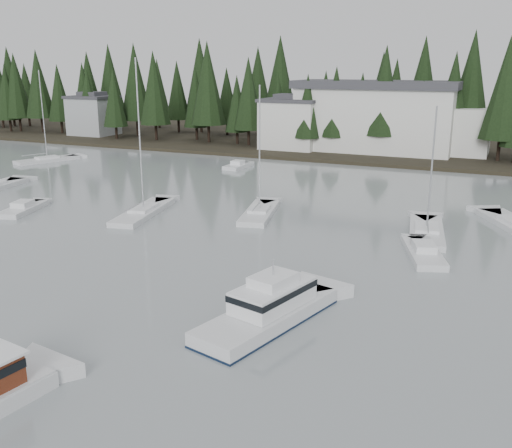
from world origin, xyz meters
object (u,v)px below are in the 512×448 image
Objects in this scene: house_far_west at (93,115)px; sailboat_1 at (144,213)px; cabin_cruiser_center at (269,312)px; sailboat_7 at (259,214)px; runabout_0 at (23,210)px; runabout_3 at (238,167)px; harbor_inn at (389,118)px; house_west at (291,123)px; sailboat_5 at (48,161)px; sailboat_2 at (426,234)px; runabout_1 at (423,254)px.

sailboat_1 is (43.85, -46.09, -4.32)m from house_far_west.
house_far_west is at bearing 59.92° from cabin_cruiser_center.
sailboat_7 is at bearing -37.75° from house_far_west.
sailboat_7 reaches higher than house_far_west.
cabin_cruiser_center is 0.81× the size of sailboat_7.
runabout_3 is (8.37, 30.45, 0.00)m from runabout_0.
house_far_west is 57.07m from harbor_inn.
harbor_inn is at bearing 12.52° from house_west.
runabout_3 is at bearing -127.76° from harbor_inn.
sailboat_5 is (-51.06, 36.61, -0.55)m from cabin_cruiser_center.
sailboat_2 is at bearing -55.45° from house_west.
sailboat_5 reaches higher than harbor_inn.
sailboat_5 is at bearing 65.50° from sailboat_2.
sailboat_7 is 2.44× the size of runabout_3.
cabin_cruiser_center is (7.00, -64.31, -5.15)m from harbor_inn.
house_far_west is 0.29× the size of harbor_inn.
sailboat_5 is at bearing 23.65° from runabout_0.
cabin_cruiser_center is 1.54× the size of runabout_0.
sailboat_1 is (1.85, -44.09, -4.57)m from house_west.
sailboat_2 is 36.28m from runabout_3.
sailboat_7 is at bearing -89.98° from sailboat_5.
sailboat_1 is 25.95m from sailboat_2.
runabout_1 is (37.60, 2.19, 0.00)m from runabout_0.
sailboat_7 reaches higher than runabout_0.
sailboat_1 reaches higher than sailboat_7.
runabout_3 is at bearing 17.40° from sailboat_7.
sailboat_5 is (-56.48, 15.51, 0.02)m from sailboat_2.
house_west is at bearing -167.48° from harbor_inn.
runabout_0 is (-11.35, -3.89, 0.05)m from sailboat_1.
house_far_west is 0.76× the size of sailboat_2.
sailboat_2 is at bearing 0.03° from cabin_cruiser_center.
house_far_west is at bearing 177.27° from house_west.
cabin_cruiser_center is at bearing -167.92° from sailboat_7.
house_far_west is 29.70m from sailboat_5.
sailboat_1 is at bearing -46.43° from house_far_west.
house_far_west is 63.77m from sailboat_1.
harbor_inn is at bearing 6.89° from sailboat_2.
sailboat_2 is 2.17× the size of runabout_3.
sailboat_1 is 12.00m from runabout_0.
sailboat_5 is at bearing 105.55° from runabout_3.
sailboat_2 is at bearing -84.67° from sailboat_5.
sailboat_7 is 1.90× the size of runabout_0.
sailboat_5 reaches higher than sailboat_7.
house_far_west is at bearing 49.78° from sailboat_2.
house_far_west is 1.64× the size of runabout_3.
sailboat_1 is at bearing -171.78° from runabout_3.
sailboat_2 is 0.82× the size of sailboat_5.
house_west is 1.85× the size of runabout_3.
runabout_3 is at bearing -31.29° from runabout_0.
runabout_0 is (-31.54, 12.98, -0.50)m from cabin_cruiser_center.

